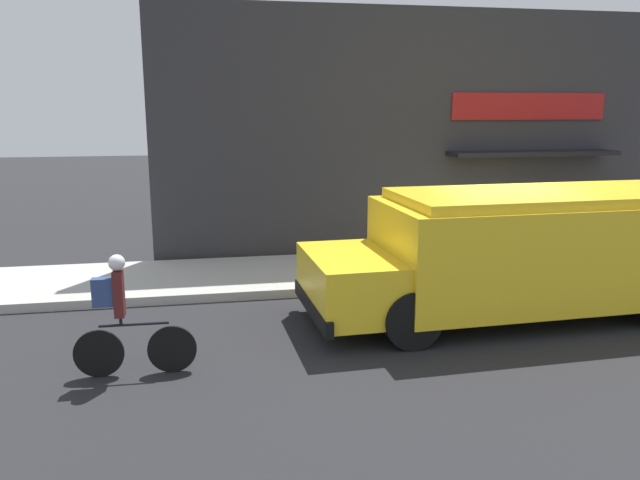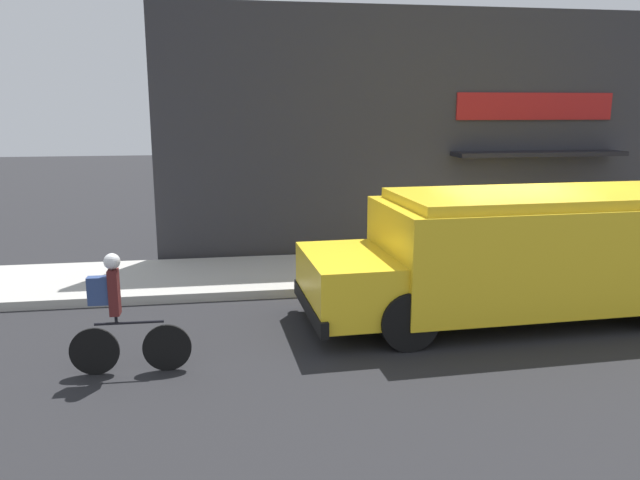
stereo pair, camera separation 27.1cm
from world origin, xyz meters
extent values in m
plane|color=#232326|center=(0.00, 0.00, 0.00)|extent=(70.00, 70.00, 0.00)
cube|color=#ADAAA3|center=(0.00, 1.33, 0.08)|extent=(28.00, 2.67, 0.16)
cube|color=#2D2D33|center=(0.00, 2.91, 2.77)|extent=(13.38, 0.18, 5.53)
cube|color=maroon|center=(1.88, 2.80, 3.40)|extent=(3.78, 0.05, 0.61)
cube|color=black|center=(1.88, 2.46, 2.35)|extent=(3.97, 0.72, 0.10)
cube|color=yellow|center=(-0.04, -1.59, 1.10)|extent=(5.56, 2.53, 1.61)
cube|color=yellow|center=(-3.41, -1.72, 0.74)|extent=(1.34, 2.18, 0.88)
cube|color=yellow|center=(-0.04, -1.59, 1.98)|extent=(5.12, 2.32, 0.15)
cube|color=black|center=(-4.00, -1.74, 0.40)|extent=(0.21, 2.27, 0.24)
cube|color=red|center=(-1.60, -0.24, 1.18)|extent=(0.04, 0.44, 0.44)
cylinder|color=black|center=(-2.80, -0.69, 0.43)|extent=(0.87, 0.29, 0.86)
cylinder|color=black|center=(-2.72, -2.69, 0.43)|extent=(0.87, 0.29, 0.86)
cylinder|color=black|center=(1.37, -0.53, 0.43)|extent=(0.87, 0.29, 0.86)
cylinder|color=black|center=(-6.06, -2.89, 0.31)|extent=(0.63, 0.05, 0.63)
cylinder|color=black|center=(-6.97, -2.87, 0.31)|extent=(0.63, 0.05, 0.63)
cylinder|color=black|center=(-6.51, -2.88, 0.68)|extent=(0.87, 0.05, 0.04)
cylinder|color=black|center=(-6.67, -2.87, 0.74)|extent=(0.04, 0.04, 0.12)
cube|color=#561E1E|center=(-6.67, -2.87, 1.10)|extent=(0.12, 0.20, 0.59)
sphere|color=white|center=(-6.67, -2.87, 1.50)|extent=(0.21, 0.21, 0.21)
cube|color=navy|center=(-6.86, -2.87, 1.13)|extent=(0.26, 0.15, 0.36)
cylinder|color=#2D5138|center=(2.53, 1.51, 0.58)|extent=(0.56, 0.56, 0.84)
cylinder|color=black|center=(2.53, 1.51, 1.02)|extent=(0.57, 0.57, 0.04)
camera|label=1|loc=(-5.58, -10.72, 3.40)|focal=35.00mm
camera|label=2|loc=(-5.31, -10.77, 3.40)|focal=35.00mm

